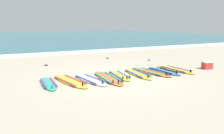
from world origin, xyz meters
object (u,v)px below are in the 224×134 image
surfboard_5 (138,74)px  surfboard_2 (90,80)px  surfboard_1 (70,81)px  surfboard_7 (163,71)px  surfboard_8 (176,69)px  cooler_box (207,65)px  surfboard_0 (48,83)px  surfboard_3 (108,78)px  surfboard_4 (119,75)px  surfboard_6 (150,72)px

surfboard_5 → surfboard_2: bearing=-179.5°
surfboard_1 → surfboard_7: (4.28, -0.19, 0.00)m
surfboard_2 → surfboard_8: size_ratio=1.01×
surfboard_8 → cooler_box: bearing=-17.5°
surfboard_0 → surfboard_1: (0.78, -0.01, -0.00)m
surfboard_3 → surfboard_7: 2.81m
surfboard_2 → surfboard_3: bearing=-3.8°
surfboard_0 → surfboard_4: bearing=-0.6°
surfboard_3 → surfboard_7: size_ratio=1.25×
surfboard_0 → surfboard_5: (3.70, -0.14, -0.00)m
surfboard_2 → surfboard_3: same height
surfboard_0 → surfboard_8: (5.82, -0.18, -0.00)m
surfboard_0 → surfboard_7: (5.06, -0.20, -0.00)m
surfboard_2 → surfboard_0: bearing=173.9°
surfboard_3 → surfboard_4: 0.64m
surfboard_1 → surfboard_3: 1.49m
surfboard_4 → surfboard_7: (2.19, -0.17, -0.00)m
surfboard_2 → cooler_box: size_ratio=4.62×
surfboard_4 → surfboard_7: bearing=-4.4°
surfboard_6 → surfboard_7: same height
surfboard_2 → surfboard_8: same height
surfboard_3 → surfboard_6: size_ratio=1.05×
surfboard_4 → cooler_box: bearing=-8.1°
surfboard_5 → surfboard_3: bearing=-177.3°
surfboard_7 → cooler_box: (2.28, -0.47, 0.16)m
surfboard_7 → surfboard_5: bearing=177.7°
surfboard_5 → surfboard_6: bearing=5.0°
surfboard_5 → surfboard_7: bearing=-2.3°
surfboard_5 → surfboard_1: bearing=177.4°
surfboard_1 → surfboard_5: 2.93m
surfboard_3 → surfboard_5: 1.45m
surfboard_8 → surfboard_2: bearing=179.7°
surfboard_5 → surfboard_8: size_ratio=1.01×
surfboard_8 → surfboard_6: bearing=175.9°
surfboard_0 → surfboard_5: 3.71m
surfboard_3 → surfboard_6: 2.16m
surfboard_1 → surfboard_7: size_ratio=1.21×
surfboard_3 → surfboard_6: bearing=3.5°
surfboard_5 → surfboard_7: (1.36, -0.06, 0.00)m
surfboard_1 → cooler_box: size_ratio=5.03×
surfboard_0 → surfboard_4: 2.87m
surfboard_0 → surfboard_4: size_ratio=0.95×
surfboard_5 → surfboard_7: 1.36m
surfboard_4 → surfboard_6: same height
surfboard_3 → surfboard_5: (1.45, 0.07, -0.00)m
surfboard_4 → surfboard_5: (0.83, -0.11, -0.00)m
surfboard_3 → surfboard_6: (2.16, 0.13, -0.00)m
surfboard_4 → surfboard_5: same height
surfboard_0 → surfboard_3: size_ratio=0.76×
surfboard_0 → surfboard_2: size_ratio=0.86×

